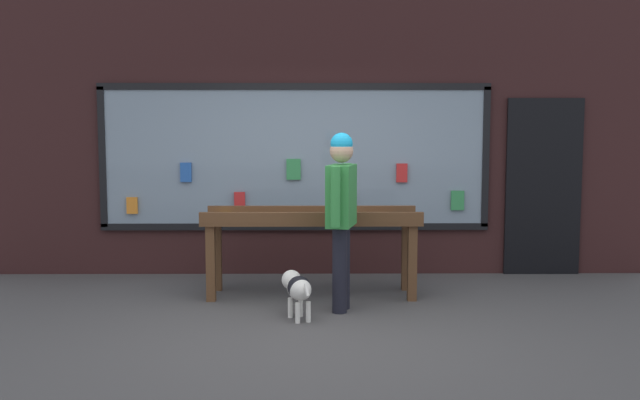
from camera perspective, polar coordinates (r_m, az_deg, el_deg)
ground_plane at (r=6.39m, az=-0.70°, el=-10.13°), size 40.00×40.00×0.00m
shopfront_facade at (r=8.54m, az=-0.50°, el=6.57°), size 8.06×0.29×3.80m
display_table_main at (r=7.42m, az=-0.67°, el=-2.15°), size 2.24×0.65×0.91m
person_browsing at (r=6.76m, az=1.72°, el=-0.56°), size 0.32×0.66×1.71m
small_dog at (r=6.59m, az=-1.81°, el=-7.01°), size 0.32×0.52×0.42m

